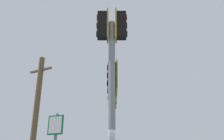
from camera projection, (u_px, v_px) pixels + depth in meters
The scene contains 2 objects.
signal_mast_assembly at pixel (112, 79), 8.96m from camera, with size 3.08×5.08×6.26m.
utility_pole_wooden at pixel (35, 122), 14.41m from camera, with size 1.66×0.34×8.11m.
Camera 1 is at (3.57, -6.73, 1.43)m, focal length 40.89 mm.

